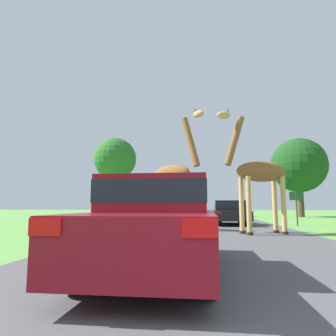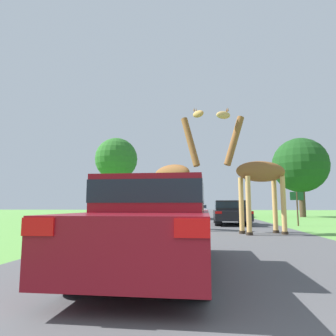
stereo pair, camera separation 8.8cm
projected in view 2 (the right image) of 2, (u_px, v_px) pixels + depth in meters
name	position (u px, v px, depth m)	size (l,w,h in m)	color
road	(208.00, 217.00, 29.88)	(7.59, 120.00, 0.00)	#4C4C4F
giraffe_near_road	(174.00, 174.00, 13.46)	(2.60, 2.20, 5.25)	tan
giraffe_companion	(258.00, 174.00, 11.49)	(2.78, 1.33, 4.84)	tan
car_lead_maroon	(156.00, 221.00, 5.04)	(1.76, 4.77, 1.50)	maroon
car_queue_right	(231.00, 212.00, 17.15)	(1.90, 4.44, 1.36)	black
car_queue_left	(196.00, 211.00, 24.52)	(1.85, 4.54, 1.18)	silver
car_far_ahead	(179.00, 209.00, 29.70)	(1.77, 4.78, 1.45)	silver
car_verge_right	(234.00, 210.00, 29.19)	(1.75, 4.81, 1.25)	#144C28
tree_left_edge	(300.00, 165.00, 29.23)	(5.32, 5.32, 7.68)	#4C3828
tree_centre_back	(116.00, 160.00, 30.26)	(4.25, 4.25, 7.90)	#4C3828
sign_post	(297.00, 202.00, 16.06)	(0.70, 0.08, 1.81)	#4C3823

